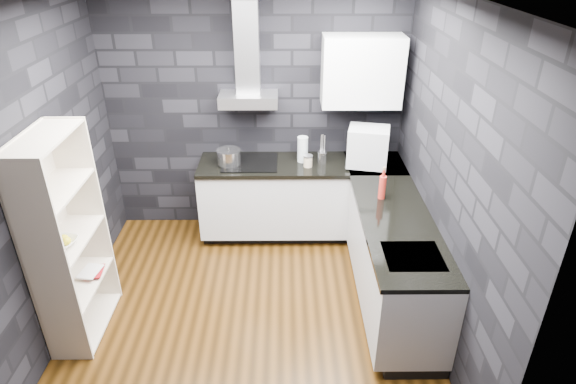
{
  "coord_description": "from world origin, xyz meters",
  "views": [
    {
      "loc": [
        0.32,
        -3.39,
        3.07
      ],
      "look_at": [
        0.35,
        0.45,
        1.0
      ],
      "focal_mm": 30.0,
      "sensor_mm": 36.0,
      "label": 1
    }
  ],
  "objects_px": {
    "pot": "(229,157)",
    "fruit_bowl": "(63,242)",
    "glass_vase": "(303,149)",
    "red_bottle": "(382,187)",
    "storage_jar": "(308,162)",
    "bookshelf": "(68,240)",
    "utensil_crock": "(322,157)",
    "appliance_garage": "(368,147)"
  },
  "relations": [
    {
      "from": "appliance_garage",
      "to": "red_bottle",
      "type": "distance_m",
      "value": 0.7
    },
    {
      "from": "red_bottle",
      "to": "fruit_bowl",
      "type": "bearing_deg",
      "value": -163.85
    },
    {
      "from": "pot",
      "to": "storage_jar",
      "type": "relative_size",
      "value": 2.18
    },
    {
      "from": "glass_vase",
      "to": "fruit_bowl",
      "type": "xyz_separation_m",
      "value": [
        -1.93,
        -1.59,
        -0.1
      ]
    },
    {
      "from": "pot",
      "to": "bookshelf",
      "type": "relative_size",
      "value": 0.14
    },
    {
      "from": "utensil_crock",
      "to": "fruit_bowl",
      "type": "height_order",
      "value": "utensil_crock"
    },
    {
      "from": "appliance_garage",
      "to": "bookshelf",
      "type": "bearing_deg",
      "value": -139.93
    },
    {
      "from": "fruit_bowl",
      "to": "bookshelf",
      "type": "bearing_deg",
      "value": 90.0
    },
    {
      "from": "storage_jar",
      "to": "fruit_bowl",
      "type": "xyz_separation_m",
      "value": [
        -1.99,
        -1.46,
        -0.02
      ]
    },
    {
      "from": "storage_jar",
      "to": "fruit_bowl",
      "type": "height_order",
      "value": "storage_jar"
    },
    {
      "from": "red_bottle",
      "to": "fruit_bowl",
      "type": "distance_m",
      "value": 2.75
    },
    {
      "from": "utensil_crock",
      "to": "bookshelf",
      "type": "distance_m",
      "value": 2.6
    },
    {
      "from": "red_bottle",
      "to": "fruit_bowl",
      "type": "relative_size",
      "value": 1.04
    },
    {
      "from": "glass_vase",
      "to": "red_bottle",
      "type": "bearing_deg",
      "value": -49.61
    },
    {
      "from": "glass_vase",
      "to": "appliance_garage",
      "type": "distance_m",
      "value": 0.69
    },
    {
      "from": "pot",
      "to": "glass_vase",
      "type": "height_order",
      "value": "glass_vase"
    },
    {
      "from": "fruit_bowl",
      "to": "red_bottle",
      "type": "bearing_deg",
      "value": 16.15
    },
    {
      "from": "utensil_crock",
      "to": "fruit_bowl",
      "type": "xyz_separation_m",
      "value": [
        -2.14,
        -1.55,
        -0.02
      ]
    },
    {
      "from": "red_bottle",
      "to": "fruit_bowl",
      "type": "height_order",
      "value": "red_bottle"
    },
    {
      "from": "glass_vase",
      "to": "fruit_bowl",
      "type": "distance_m",
      "value": 2.51
    },
    {
      "from": "pot",
      "to": "fruit_bowl",
      "type": "xyz_separation_m",
      "value": [
        -1.15,
        -1.51,
        -0.05
      ]
    },
    {
      "from": "pot",
      "to": "utensil_crock",
      "type": "bearing_deg",
      "value": 2.7
    },
    {
      "from": "storage_jar",
      "to": "red_bottle",
      "type": "relative_size",
      "value": 0.5
    },
    {
      "from": "storage_jar",
      "to": "utensil_crock",
      "type": "distance_m",
      "value": 0.18
    },
    {
      "from": "pot",
      "to": "storage_jar",
      "type": "xyz_separation_m",
      "value": [
        0.83,
        -0.05,
        -0.03
      ]
    },
    {
      "from": "utensil_crock",
      "to": "bookshelf",
      "type": "relative_size",
      "value": 0.07
    },
    {
      "from": "pot",
      "to": "appliance_garage",
      "type": "distance_m",
      "value": 1.46
    },
    {
      "from": "red_bottle",
      "to": "bookshelf",
      "type": "relative_size",
      "value": 0.12
    },
    {
      "from": "storage_jar",
      "to": "utensil_crock",
      "type": "xyz_separation_m",
      "value": [
        0.15,
        0.1,
        0.01
      ]
    },
    {
      "from": "pot",
      "to": "utensil_crock",
      "type": "distance_m",
      "value": 0.99
    },
    {
      "from": "storage_jar",
      "to": "appliance_garage",
      "type": "distance_m",
      "value": 0.64
    },
    {
      "from": "utensil_crock",
      "to": "red_bottle",
      "type": "bearing_deg",
      "value": -57.79
    },
    {
      "from": "glass_vase",
      "to": "red_bottle",
      "type": "xyz_separation_m",
      "value": [
        0.7,
        -0.83,
        -0.03
      ]
    },
    {
      "from": "appliance_garage",
      "to": "bookshelf",
      "type": "xyz_separation_m",
      "value": [
        -2.6,
        -1.37,
        -0.22
      ]
    },
    {
      "from": "glass_vase",
      "to": "red_bottle",
      "type": "distance_m",
      "value": 1.09
    },
    {
      "from": "pot",
      "to": "storage_jar",
      "type": "height_order",
      "value": "pot"
    },
    {
      "from": "appliance_garage",
      "to": "pot",
      "type": "bearing_deg",
      "value": -169.82
    },
    {
      "from": "red_bottle",
      "to": "utensil_crock",
      "type": "bearing_deg",
      "value": 122.21
    },
    {
      "from": "utensil_crock",
      "to": "appliance_garage",
      "type": "height_order",
      "value": "appliance_garage"
    },
    {
      "from": "bookshelf",
      "to": "pot",
      "type": "bearing_deg",
      "value": 54.28
    },
    {
      "from": "appliance_garage",
      "to": "fruit_bowl",
      "type": "relative_size",
      "value": 1.91
    },
    {
      "from": "glass_vase",
      "to": "red_bottle",
      "type": "relative_size",
      "value": 1.25
    }
  ]
}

